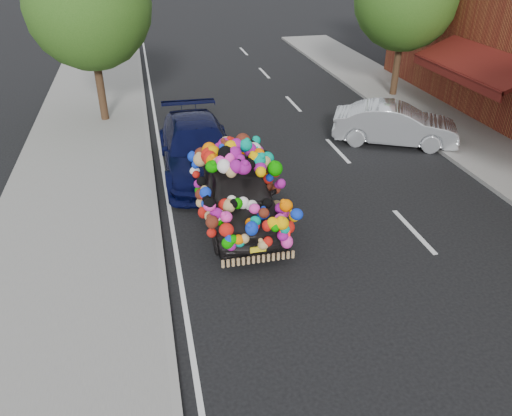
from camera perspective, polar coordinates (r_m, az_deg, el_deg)
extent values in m
plane|color=black|center=(11.23, 1.30, -4.87)|extent=(100.00, 100.00, 0.00)
cube|color=gray|center=(11.13, -20.89, -7.10)|extent=(4.00, 60.00, 0.12)
cube|color=gray|center=(10.95, -10.79, -6.06)|extent=(0.15, 60.00, 0.13)
cube|color=gray|center=(17.13, 26.35, 4.86)|extent=(3.00, 40.00, 0.12)
cube|color=#53130F|center=(19.01, 23.74, 15.07)|extent=(1.62, 5.20, 0.75)
cube|color=#53130F|center=(18.67, 21.56, 13.98)|extent=(0.06, 5.20, 0.35)
cylinder|color=#332114|center=(19.18, -17.37, 13.22)|extent=(0.28, 0.28, 2.73)
sphere|color=#285516|center=(18.67, -18.67, 21.05)|extent=(4.20, 4.20, 4.20)
cylinder|color=#332114|center=(22.17, 15.79, 15.42)|extent=(0.28, 0.28, 2.64)
imported|color=black|center=(12.06, -2.12, 1.69)|extent=(1.71, 4.18, 1.42)
cube|color=red|center=(10.15, -2.91, -3.73)|extent=(0.22, 0.06, 0.14)
cube|color=red|center=(10.38, 3.30, -2.93)|extent=(0.22, 0.06, 0.14)
cube|color=yellow|center=(10.41, 0.24, -4.75)|extent=(0.34, 0.04, 0.12)
imported|color=black|center=(14.65, -6.75, 6.83)|extent=(2.12, 5.07, 1.46)
imported|color=silver|center=(17.22, 15.61, 9.20)|extent=(4.20, 2.99, 1.32)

